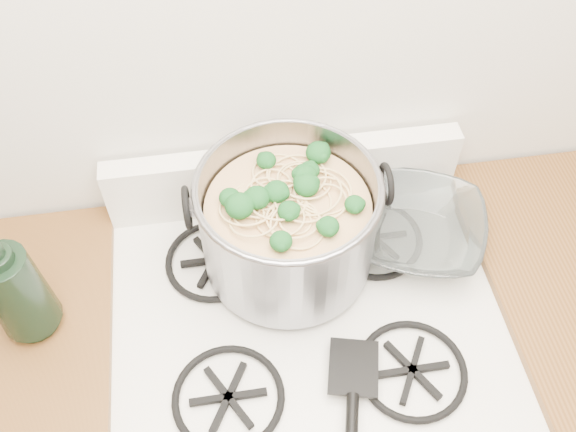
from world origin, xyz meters
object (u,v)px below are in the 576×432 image
at_px(glass_bowl, 415,234).
at_px(bottle, 11,282).
at_px(stock_pot, 288,225).
at_px(gas_range, 303,407).
at_px(spatula, 354,366).

relative_size(glass_bowl, bottle, 0.38).
bearing_deg(stock_pot, glass_bowl, 1.34).
xyz_separation_m(gas_range, glass_bowl, (0.25, 0.14, 0.50)).
height_order(stock_pot, glass_bowl, stock_pot).
bearing_deg(stock_pot, spatula, -73.10).
bearing_deg(stock_pot, gas_range, -82.00).
bearing_deg(bottle, spatula, -14.27).
xyz_separation_m(stock_pot, bottle, (-0.50, -0.08, 0.03)).
relative_size(gas_range, stock_pot, 2.43).
xyz_separation_m(gas_range, spatula, (0.06, -0.13, 0.50)).
height_order(stock_pot, bottle, bottle).
xyz_separation_m(stock_pot, spatula, (0.08, -0.26, -0.10)).
height_order(gas_range, spatula, spatula).
distance_m(gas_range, spatula, 0.52).
bearing_deg(bottle, gas_range, -2.56).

